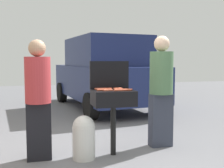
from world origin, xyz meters
TOP-DOWN VIEW (x-y plane):
  - ground_plane at (0.00, 0.00)m, footprint 24.00×24.00m
  - bbq_grill at (0.18, 0.08)m, footprint 0.60×0.44m
  - grill_lid_open at (0.18, 0.30)m, footprint 0.60×0.05m
  - hot_dog_0 at (0.28, 0.21)m, footprint 0.13×0.04m
  - hot_dog_1 at (0.25, 0.01)m, footprint 0.13×0.04m
  - hot_dog_2 at (0.13, 0.21)m, footprint 0.13×0.03m
  - hot_dog_3 at (0.02, 0.08)m, footprint 0.13×0.04m
  - hot_dog_4 at (0.10, 0.15)m, footprint 0.13×0.04m
  - hot_dog_5 at (0.08, -0.02)m, footprint 0.13×0.03m
  - hot_dog_6 at (0.22, -0.05)m, footprint 0.13×0.04m
  - hot_dog_7 at (0.27, 0.10)m, footprint 0.13×0.04m
  - hot_dog_8 at (0.38, 0.00)m, footprint 0.13×0.04m
  - hot_dog_9 at (-0.00, 0.05)m, footprint 0.13×0.03m
  - hot_dog_10 at (0.35, -0.05)m, footprint 0.13×0.03m
  - hot_dog_11 at (0.00, 0.22)m, footprint 0.13×0.03m
  - hot_dog_12 at (0.02, 0.18)m, footprint 0.13×0.03m
  - hot_dog_13 at (0.27, 0.13)m, footprint 0.13×0.04m
  - hot_dog_14 at (0.32, 0.05)m, footprint 0.13×0.04m
  - hot_dog_15 at (0.10, 0.12)m, footprint 0.13×0.04m
  - propane_tank at (-0.26, 0.02)m, footprint 0.32×0.32m
  - person_left at (-0.87, 0.16)m, footprint 0.35×0.35m
  - person_right at (1.03, 0.29)m, footprint 0.37×0.37m
  - parked_minivan at (1.02, 4.10)m, footprint 2.49×4.61m

SIDE VIEW (x-z plane):
  - ground_plane at x=0.00m, z-range 0.00..0.00m
  - propane_tank at x=-0.26m, z-range 0.01..0.63m
  - bbq_grill at x=0.18m, z-range 0.33..1.28m
  - person_left at x=-0.87m, z-range 0.07..1.74m
  - person_right at x=1.03m, z-range 0.08..1.84m
  - hot_dog_0 at x=0.28m, z-range 0.95..0.98m
  - hot_dog_1 at x=0.25m, z-range 0.95..0.98m
  - hot_dog_2 at x=0.13m, z-range 0.95..0.98m
  - hot_dog_3 at x=0.02m, z-range 0.95..0.98m
  - hot_dog_4 at x=0.10m, z-range 0.95..0.98m
  - hot_dog_5 at x=0.08m, z-range 0.95..0.98m
  - hot_dog_6 at x=0.22m, z-range 0.95..0.98m
  - hot_dog_7 at x=0.27m, z-range 0.95..0.98m
  - hot_dog_8 at x=0.38m, z-range 0.95..0.98m
  - hot_dog_9 at x=0.00m, z-range 0.95..0.98m
  - hot_dog_10 at x=0.35m, z-range 0.95..0.98m
  - hot_dog_11 at x=0.00m, z-range 0.95..0.98m
  - hot_dog_12 at x=0.02m, z-range 0.95..0.98m
  - hot_dog_13 at x=0.27m, z-range 0.95..0.98m
  - hot_dog_14 at x=0.32m, z-range 0.95..0.98m
  - hot_dog_15 at x=0.10m, z-range 0.95..0.98m
  - parked_minivan at x=1.02m, z-range 0.02..2.04m
  - grill_lid_open at x=0.18m, z-range 0.95..1.37m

